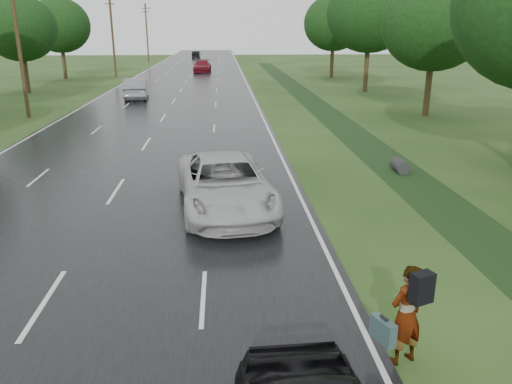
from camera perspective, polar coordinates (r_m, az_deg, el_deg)
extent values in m
plane|color=#234016|center=(12.21, -23.05, -11.76)|extent=(220.00, 220.00, 0.00)
cube|color=black|center=(55.42, -8.19, 12.03)|extent=(14.00, 180.00, 0.04)
cube|color=silver|center=(55.34, -1.04, 12.22)|extent=(0.12, 180.00, 0.01)
cube|color=silver|center=(56.31, -15.20, 11.71)|extent=(0.12, 180.00, 0.01)
cube|color=silver|center=(55.41, -8.19, 12.06)|extent=(0.12, 180.00, 0.01)
cube|color=#1B3113|center=(31.43, 10.06, 7.29)|extent=(2.20, 120.00, 0.01)
cylinder|color=#2D2D2D|center=(22.03, 16.14, 2.89)|extent=(0.56, 1.00, 0.56)
cylinder|color=#3A2D18|center=(37.39, -25.53, 15.28)|extent=(0.26, 0.26, 10.00)
cylinder|color=#3A2D18|center=(66.30, -16.07, 16.84)|extent=(0.26, 0.26, 10.00)
cube|color=#3A2D18|center=(66.36, -16.36, 19.93)|extent=(1.20, 0.10, 0.10)
cylinder|color=#3A2D18|center=(95.89, -12.36, 17.32)|extent=(0.26, 0.26, 10.00)
cube|color=#3A2D18|center=(95.94, -12.54, 19.83)|extent=(1.60, 0.12, 0.12)
cube|color=#3A2D18|center=(95.92, -12.51, 19.47)|extent=(1.20, 0.10, 0.10)
cylinder|color=#3A2D18|center=(37.03, 19.04, 10.97)|extent=(0.44, 0.44, 3.52)
ellipsoid|color=black|center=(36.81, 19.77, 17.73)|extent=(7.00, 7.00, 6.30)
cylinder|color=#3A2D18|center=(50.05, 12.48, 13.52)|extent=(0.44, 0.44, 4.16)
ellipsoid|color=black|center=(49.93, 12.90, 19.33)|extent=(8.00, 8.00, 7.20)
cylinder|color=#3A2D18|center=(63.54, 8.66, 14.43)|extent=(0.44, 0.44, 3.68)
ellipsoid|color=black|center=(63.42, 8.87, 18.52)|extent=(7.20, 7.20, 6.48)
cylinder|color=#3A2D18|center=(52.41, -24.78, 12.07)|extent=(0.44, 0.44, 3.36)
ellipsoid|color=black|center=(52.25, -25.40, 16.58)|extent=(6.60, 6.60, 5.94)
cylinder|color=#3A2D18|center=(65.84, -21.08, 13.51)|extent=(0.44, 0.44, 3.52)
ellipsoid|color=black|center=(65.72, -21.53, 17.31)|extent=(7.00, 7.00, 6.30)
imported|color=#A5998C|center=(9.49, 16.79, -13.30)|extent=(0.83, 0.70, 1.93)
cube|color=black|center=(8.99, 18.42, -10.34)|extent=(0.45, 0.36, 0.54)
cube|color=#375050|center=(9.44, 14.31, -15.07)|extent=(0.37, 0.57, 0.44)
cube|color=black|center=(9.31, 14.43, -13.74)|extent=(0.12, 0.19, 0.04)
imported|color=#BABABA|center=(16.50, -3.54, 0.93)|extent=(3.64, 6.58, 1.74)
imported|color=gray|center=(44.70, -13.52, 11.42)|extent=(2.33, 5.40, 1.73)
imported|color=maroon|center=(71.20, -6.15, 14.11)|extent=(2.48, 5.63, 1.61)
imported|color=black|center=(104.82, -6.85, 15.31)|extent=(1.57, 4.28, 1.40)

